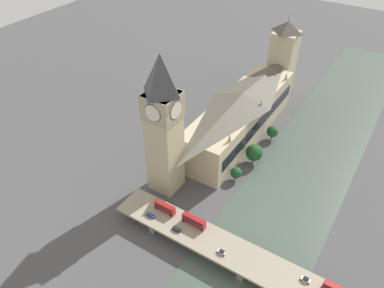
{
  "coord_description": "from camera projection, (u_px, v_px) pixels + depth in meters",
  "views": [
    {
      "loc": [
        -60.57,
        167.95,
        140.14
      ],
      "look_at": [
        20.62,
        40.1,
        21.28
      ],
      "focal_mm": 35.0,
      "sensor_mm": 36.0,
      "label": 1
    }
  ],
  "objects": [
    {
      "name": "river_water",
      "position": [
        307.0,
        166.0,
        210.64
      ],
      "size": [
        48.99,
        360.0,
        0.3
      ],
      "primitive_type": "cube",
      "color": "#47564C",
      "rests_on": "ground_plane"
    },
    {
      "name": "double_decker_bus_rear",
      "position": [
        165.0,
        207.0,
        174.58
      ],
      "size": [
        10.68,
        2.58,
        4.62
      ],
      "color": "red",
      "rests_on": "road_bridge"
    },
    {
      "name": "car_southbound_lead",
      "position": [
        150.0,
        215.0,
        173.32
      ],
      "size": [
        4.75,
        1.77,
        1.26
      ],
      "color": "navy",
      "rests_on": "road_bridge"
    },
    {
      "name": "ground_plane",
      "position": [
        257.0,
        148.0,
        223.59
      ],
      "size": [
        600.0,
        600.0,
        0.0
      ],
      "primitive_type": "plane",
      "color": "#4C4C4F"
    },
    {
      "name": "parliament_hall",
      "position": [
        241.0,
        114.0,
        226.72
      ],
      "size": [
        26.32,
        102.2,
        28.99
      ],
      "color": "#C1B28E",
      "rests_on": "ground_plane"
    },
    {
      "name": "car_northbound_tail",
      "position": [
        306.0,
        279.0,
        147.27
      ],
      "size": [
        3.96,
        1.91,
        1.44
      ],
      "color": "silver",
      "rests_on": "road_bridge"
    },
    {
      "name": "tree_embankment_far",
      "position": [
        236.0,
        173.0,
        199.68
      ],
      "size": [
        6.14,
        6.14,
        7.89
      ],
      "color": "brown",
      "rests_on": "ground_plane"
    },
    {
      "name": "tree_embankment_mid",
      "position": [
        272.0,
        131.0,
        227.59
      ],
      "size": [
        6.95,
        6.95,
        9.13
      ],
      "color": "brown",
      "rests_on": "ground_plane"
    },
    {
      "name": "road_bridge",
      "position": [
        248.0,
        261.0,
        156.19
      ],
      "size": [
        129.99,
        16.37,
        6.49
      ],
      "color": "gray",
      "rests_on": "ground_plane"
    },
    {
      "name": "car_northbound_mid",
      "position": [
        222.0,
        252.0,
        157.33
      ],
      "size": [
        3.95,
        1.78,
        1.47
      ],
      "color": "silver",
      "rests_on": "road_bridge"
    },
    {
      "name": "clock_tower",
      "position": [
        163.0,
        123.0,
        174.7
      ],
      "size": [
        15.24,
        15.24,
        75.02
      ],
      "color": "#C1B28E",
      "rests_on": "ground_plane"
    },
    {
      "name": "tree_embankment_near",
      "position": [
        254.0,
        153.0,
        209.6
      ],
      "size": [
        9.58,
        9.58,
        11.76
      ],
      "color": "brown",
      "rests_on": "ground_plane"
    },
    {
      "name": "double_decker_bus_mid",
      "position": [
        194.0,
        221.0,
        168.13
      ],
      "size": [
        11.67,
        2.54,
        4.85
      ],
      "color": "red",
      "rests_on": "road_bridge"
    },
    {
      "name": "victoria_tower",
      "position": [
        283.0,
        58.0,
        261.52
      ],
      "size": [
        16.12,
        16.12,
        56.06
      ],
      "color": "#C1B28E",
      "rests_on": "ground_plane"
    },
    {
      "name": "car_northbound_lead",
      "position": [
        177.0,
        229.0,
        166.83
      ],
      "size": [
        4.11,
        1.92,
        1.33
      ],
      "color": "black",
      "rests_on": "road_bridge"
    }
  ]
}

